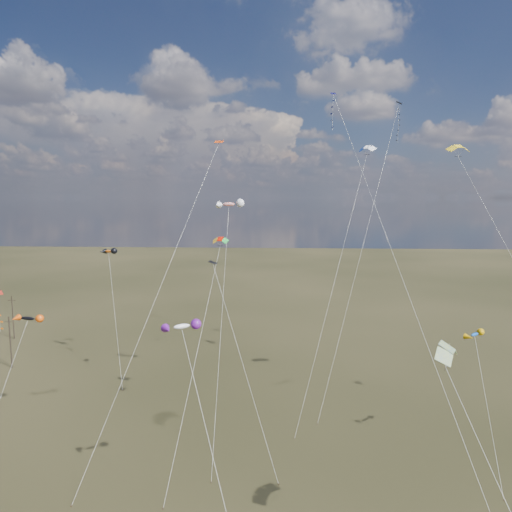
# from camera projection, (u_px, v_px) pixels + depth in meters

# --- Properties ---
(ground) EXTENTS (400.00, 400.00, 0.00)m
(ground) POSITION_uv_depth(u_px,v_px,m) (244.00, 510.00, 37.81)
(ground) COLOR black
(ground) RESTS_ON ground
(utility_pole_near) EXTENTS (1.40, 0.20, 8.00)m
(utility_pole_near) POSITION_uv_depth(u_px,v_px,m) (10.00, 342.00, 69.07)
(utility_pole_near) COLOR black
(utility_pole_near) RESTS_ON ground
(utility_pole_far) EXTENTS (1.40, 0.20, 8.00)m
(utility_pole_far) POSITION_uv_depth(u_px,v_px,m) (13.00, 317.00, 83.37)
(utility_pole_far) COLOR black
(utility_pole_far) RESTS_ON ground
(diamond_black_high) EXTENTS (12.54, 17.60, 39.11)m
(diamond_black_high) POSITION_uv_depth(u_px,v_px,m) (394.00, 140.00, 62.93)
(diamond_black_high) COLOR black
(diamond_black_high) RESTS_ON ground
(diamond_navy_tall) EXTENTS (9.56, 34.10, 38.96)m
(diamond_navy_tall) POSITION_uv_depth(u_px,v_px,m) (343.00, 136.00, 54.61)
(diamond_navy_tall) COLOR #0E0E45
(diamond_navy_tall) RESTS_ON ground
(diamond_black_mid) EXTENTS (7.83, 10.70, 19.00)m
(diamond_black_mid) POSITION_uv_depth(u_px,v_px,m) (228.00, 314.00, 47.04)
(diamond_black_mid) COLOR black
(diamond_black_mid) RESTS_ON ground
(diamond_orange_center) EXTENTS (10.95, 18.44, 32.22)m
(diamond_orange_center) POSITION_uv_depth(u_px,v_px,m) (185.00, 226.00, 47.59)
(diamond_orange_center) COLOR #E33D06
(diamond_orange_center) RESTS_ON ground
(parafoil_yellow) EXTENTS (11.69, 18.92, 32.19)m
(parafoil_yellow) POSITION_uv_depth(u_px,v_px,m) (459.00, 148.00, 51.69)
(parafoil_yellow) COLOR yellow
(parafoil_yellow) RESTS_ON ground
(parafoil_blue_white) EXTENTS (11.10, 17.60, 33.06)m
(parafoil_blue_white) POSITION_uv_depth(u_px,v_px,m) (367.00, 149.00, 60.46)
(parafoil_blue_white) COLOR blue
(parafoil_blue_white) RESTS_ON ground
(parafoil_striped) EXTENTS (6.94, 10.06, 16.98)m
(parafoil_striped) POSITION_uv_depth(u_px,v_px,m) (447.00, 348.00, 29.22)
(parafoil_striped) COLOR #F2F61E
(parafoil_striped) RESTS_ON ground
(parafoil_tricolor) EXTENTS (3.81, 17.00, 21.64)m
(parafoil_tricolor) POSITION_uv_depth(u_px,v_px,m) (220.00, 241.00, 51.13)
(parafoil_tricolor) COLOR yellow
(parafoil_tricolor) RESTS_ON ground
(novelty_black_orange) EXTENTS (3.66, 8.76, 12.55)m
(novelty_black_orange) POSITION_uv_depth(u_px,v_px,m) (27.00, 319.00, 52.08)
(novelty_black_orange) COLOR black
(novelty_black_orange) RESTS_ON ground
(novelty_orange_black) EXTENTS (6.83, 11.85, 18.18)m
(novelty_orange_black) POSITION_uv_depth(u_px,v_px,m) (108.00, 252.00, 69.94)
(novelty_orange_black) COLOR orange
(novelty_orange_black) RESTS_ON ground
(novelty_white_purple) EXTENTS (7.85, 11.89, 15.82)m
(novelty_white_purple) POSITION_uv_depth(u_px,v_px,m) (182.00, 327.00, 36.98)
(novelty_white_purple) COLOR white
(novelty_white_purple) RESTS_ON ground
(novelty_redwhite_stripe) EXTENTS (3.41, 21.02, 25.58)m
(novelty_redwhite_stripe) POSITION_uv_depth(u_px,v_px,m) (229.00, 205.00, 58.19)
(novelty_redwhite_stripe) COLOR red
(novelty_redwhite_stripe) RESTS_ON ground
(novelty_blue_yellow) EXTENTS (2.32, 8.71, 12.75)m
(novelty_blue_yellow) POSITION_uv_depth(u_px,v_px,m) (475.00, 335.00, 44.96)
(novelty_blue_yellow) COLOR #0E4CB3
(novelty_blue_yellow) RESTS_ON ground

